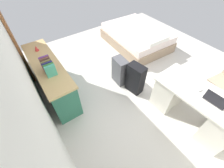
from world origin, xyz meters
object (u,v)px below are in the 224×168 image
(credenza, at_px, (51,78))
(laptop, at_px, (216,100))
(figurine_small, at_px, (36,48))
(desk, at_px, (193,106))
(computer_mouse, at_px, (200,90))
(suitcase_black, at_px, (135,79))
(bed, at_px, (136,37))
(suitcase_spare_grey, at_px, (120,71))

(credenza, height_order, laptop, laptop)
(credenza, bearing_deg, figurine_small, 0.18)
(credenza, distance_m, figurine_small, 0.67)
(desk, distance_m, computer_mouse, 0.37)
(suitcase_black, xyz_separation_m, laptop, (-1.33, -0.36, 0.43))
(figurine_small, bearing_deg, laptop, -147.20)
(laptop, bearing_deg, desk, -1.45)
(laptop, relative_size, figurine_small, 2.93)
(credenza, relative_size, computer_mouse, 18.00)
(desk, distance_m, figurine_small, 3.20)
(desk, distance_m, suitcase_black, 1.18)
(bed, xyz_separation_m, computer_mouse, (-2.45, 0.89, 0.50))
(bed, xyz_separation_m, laptop, (-2.71, 0.92, 0.53))
(desk, relative_size, suitcase_black, 2.17)
(suitcase_black, bearing_deg, bed, -51.78)
(bed, height_order, suitcase_black, suitcase_black)
(laptop, xyz_separation_m, computer_mouse, (0.26, -0.03, -0.03))
(desk, height_order, laptop, laptop)
(bed, xyz_separation_m, suitcase_spare_grey, (-0.98, 1.37, 0.07))
(laptop, bearing_deg, figurine_small, 32.80)
(suitcase_spare_grey, distance_m, figurine_small, 1.80)
(suitcase_black, relative_size, computer_mouse, 6.79)
(suitcase_spare_grey, bearing_deg, computer_mouse, -158.92)
(credenza, height_order, figurine_small, figurine_small)
(desk, xyz_separation_m, bed, (2.51, -0.91, -0.14))
(suitcase_black, height_order, laptop, laptop)
(computer_mouse, bearing_deg, bed, -23.24)
(desk, relative_size, credenza, 0.82)
(credenza, bearing_deg, suitcase_black, -123.93)
(suitcase_black, bearing_deg, credenza, 46.83)
(bed, distance_m, laptop, 2.91)
(suitcase_black, distance_m, figurine_small, 2.13)
(credenza, xyz_separation_m, suitcase_spare_grey, (-0.57, -1.35, -0.08))
(suitcase_spare_grey, relative_size, laptop, 1.95)
(bed, bearing_deg, computer_mouse, 160.04)
(suitcase_spare_grey, bearing_deg, credenza, 70.00)
(suitcase_black, bearing_deg, computer_mouse, -169.46)
(bed, xyz_separation_m, figurine_small, (0.09, 2.72, 0.60))
(credenza, height_order, computer_mouse, credenza)
(suitcase_spare_grey, height_order, laptop, laptop)
(bed, distance_m, computer_mouse, 2.65)
(desk, relative_size, bed, 0.75)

